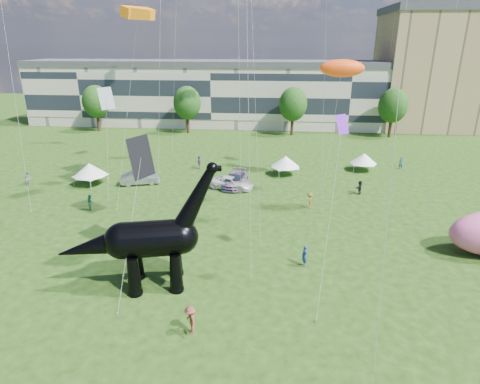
{
  "coord_description": "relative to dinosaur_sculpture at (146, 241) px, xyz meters",
  "views": [
    {
      "loc": [
        5.57,
        -22.82,
        16.61
      ],
      "look_at": [
        2.54,
        8.0,
        5.0
      ],
      "focal_mm": 30.0,
      "sensor_mm": 36.0,
      "label": 1
    }
  ],
  "objects": [
    {
      "name": "apartment_block",
      "position": [
        43.42,
        63.57,
        7.44
      ],
      "size": [
        28.0,
        18.0,
        22.0
      ],
      "primitive_type": "cube",
      "color": "tan",
      "rests_on": "ground"
    },
    {
      "name": "tree_far_left",
      "position": [
        -26.58,
        51.57,
        2.73
      ],
      "size": [
        5.2,
        5.2,
        9.44
      ],
      "color": "#382314",
      "rests_on": "ground"
    },
    {
      "name": "car_grey",
      "position": [
        -7.95,
        21.4,
        -2.78
      ],
      "size": [
        5.01,
        3.0,
        1.56
      ],
      "primitive_type": "imported",
      "rotation": [
        0.0,
        0.0,
        1.88
      ],
      "color": "gray",
      "rests_on": "ground"
    },
    {
      "name": "ground",
      "position": [
        3.42,
        -1.43,
        -3.56
      ],
      "size": [
        220.0,
        220.0,
        0.0
      ],
      "primitive_type": "plane",
      "color": "#16330C",
      "rests_on": "ground"
    },
    {
      "name": "gazebo_left",
      "position": [
        -13.99,
        20.7,
        -1.64
      ],
      "size": [
        5.11,
        5.11,
        2.75
      ],
      "rotation": [
        0.0,
        0.0,
        -0.38
      ],
      "color": "white",
      "rests_on": "ground"
    },
    {
      "name": "car_white",
      "position": [
        3.57,
        20.92,
        -2.83
      ],
      "size": [
        5.7,
        3.63,
        1.46
      ],
      "primitive_type": "imported",
      "rotation": [
        0.0,
        0.0,
        1.33
      ],
      "color": "white",
      "rests_on": "ground"
    },
    {
      "name": "car_dark",
      "position": [
        3.83,
        21.95,
        -2.74
      ],
      "size": [
        3.13,
        5.98,
        1.65
      ],
      "primitive_type": "imported",
      "rotation": [
        0.0,
        0.0,
        -0.15
      ],
      "color": "#595960",
      "rests_on": "ground"
    },
    {
      "name": "tree_mid_right",
      "position": [
        11.42,
        51.57,
        2.73
      ],
      "size": [
        5.2,
        5.2,
        9.44
      ],
      "color": "#382314",
      "rests_on": "ground"
    },
    {
      "name": "tree_far_right",
      "position": [
        29.42,
        51.57,
        2.73
      ],
      "size": [
        5.2,
        5.2,
        9.44
      ],
      "color": "#382314",
      "rests_on": "ground"
    },
    {
      "name": "tree_mid_left",
      "position": [
        -8.58,
        51.57,
        2.73
      ],
      "size": [
        5.2,
        5.2,
        9.44
      ],
      "color": "#382314",
      "rests_on": "ground"
    },
    {
      "name": "dinosaur_sculpture",
      "position": [
        0.0,
        0.0,
        0.0
      ],
      "size": [
        11.55,
        4.54,
        9.44
      ],
      "rotation": [
        0.0,
        0.0,
        0.25
      ],
      "color": "black",
      "rests_on": "ground"
    },
    {
      "name": "terrace_row",
      "position": [
        -4.58,
        60.57,
        2.44
      ],
      "size": [
        78.0,
        11.0,
        12.0
      ],
      "primitive_type": "cube",
      "color": "beige",
      "rests_on": "ground"
    },
    {
      "name": "car_silver",
      "position": [
        -9.11,
        24.71,
        -2.81
      ],
      "size": [
        3.12,
        4.75,
        1.5
      ],
      "primitive_type": "imported",
      "rotation": [
        0.0,
        0.0,
        0.33
      ],
      "color": "#A8A7AC",
      "rests_on": "ground"
    },
    {
      "name": "visitors",
      "position": [
        0.91,
        13.49,
        -2.69
      ],
      "size": [
        48.51,
        36.89,
        1.87
      ],
      "color": "#56306E",
      "rests_on": "ground"
    },
    {
      "name": "gazebo_near",
      "position": [
        9.98,
        27.05,
        -1.76
      ],
      "size": [
        4.73,
        4.73,
        2.57
      ],
      "rotation": [
        0.0,
        0.0,
        0.35
      ],
      "color": "white",
      "rests_on": "ground"
    },
    {
      "name": "gazebo_far",
      "position": [
        20.67,
        29.96,
        -1.87
      ],
      "size": [
        3.91,
        3.91,
        2.42
      ],
      "rotation": [
        0.0,
        0.0,
        -0.14
      ],
      "color": "white",
      "rests_on": "ground"
    }
  ]
}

